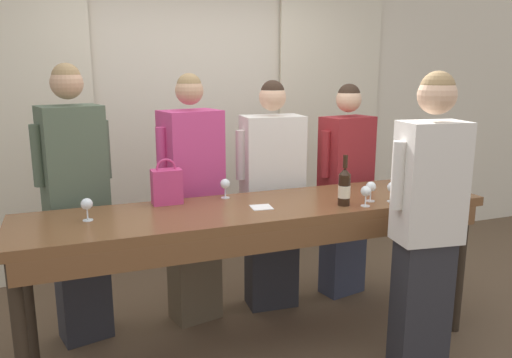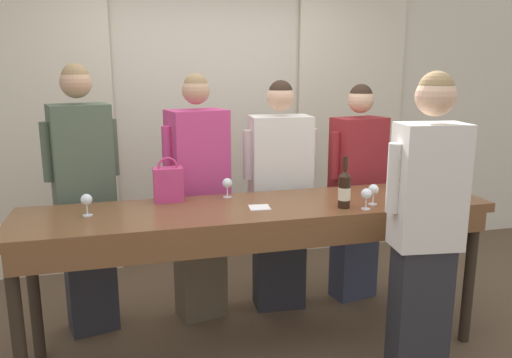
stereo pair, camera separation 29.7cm
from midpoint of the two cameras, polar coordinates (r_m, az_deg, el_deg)
ground_plane at (r=3.42m, az=-2.21°, el=-18.84°), size 18.00×18.00×0.00m
wall_back at (r=4.59m, az=-9.21°, el=7.61°), size 12.00×0.06×2.80m
curtain_panel_left at (r=4.46m, az=-26.63°, el=5.59°), size 1.07×0.03×2.69m
curtain_panel_right at (r=4.99m, az=6.72°, el=7.42°), size 1.07×0.03×2.69m
tasting_bar at (r=3.04m, az=-2.21°, el=-4.94°), size 2.86×0.66×0.97m
wine_bottle at (r=3.03m, az=7.32°, el=-0.94°), size 0.07×0.07×0.31m
handbag at (r=3.12m, az=-12.88°, el=-0.79°), size 0.18×0.11×0.28m
wine_glass_front_left at (r=3.43m, az=19.37°, el=-0.39°), size 0.06×0.06×0.13m
wine_glass_front_mid at (r=3.20m, az=-6.21°, el=-0.67°), size 0.06×0.06×0.13m
wine_glass_front_right at (r=3.03m, az=9.74°, el=-1.50°), size 0.06×0.06×0.13m
wine_glass_center_left at (r=2.91m, az=-21.59°, el=-2.80°), size 0.06×0.06×0.13m
wine_glass_center_mid at (r=3.17m, az=12.75°, el=-1.02°), size 0.06×0.06×0.13m
wine_glass_center_right at (r=3.15m, az=10.39°, el=-0.99°), size 0.06×0.06×0.13m
napkin at (r=2.98m, az=-2.23°, el=-3.28°), size 0.14×0.14×0.00m
guest_olive_jacket at (r=3.45m, az=-22.20°, el=-2.75°), size 0.48×0.35×1.81m
guest_pink_top at (r=3.51m, az=-9.70°, el=-2.40°), size 0.50×0.35×1.75m
guest_cream_sweater at (r=3.67m, az=-0.49°, el=-2.06°), size 0.55×0.30×1.70m
guest_striped_shirt at (r=3.92m, az=8.04°, el=-1.22°), size 0.50×0.31×1.67m
host_pouring at (r=2.88m, az=16.18°, el=-5.18°), size 0.47×0.27×1.77m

